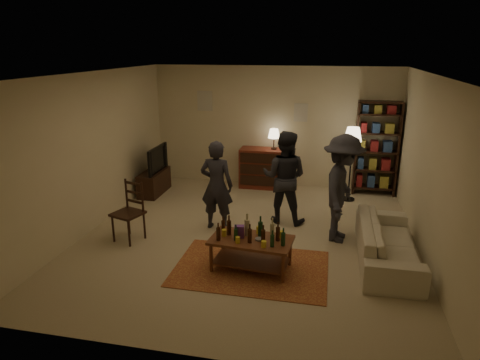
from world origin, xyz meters
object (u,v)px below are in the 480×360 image
(dresser, at_px, (263,167))
(sofa, at_px, (388,242))
(person_left, at_px, (217,185))
(floor_lamp, at_px, (353,139))
(coffee_table, at_px, (251,242))
(bookshelf, at_px, (376,148))
(person_right, at_px, (284,177))
(dining_chair, at_px, (130,209))
(person_by_sofa, at_px, (342,189))
(tv_stand, at_px, (154,176))

(dresser, relative_size, sofa, 0.65)
(dresser, xyz_separation_m, person_left, (-0.42, -2.44, 0.32))
(floor_lamp, xyz_separation_m, person_left, (-2.33, -1.97, -0.51))
(coffee_table, height_order, bookshelf, bookshelf)
(person_right, bearing_deg, dining_chair, 35.44)
(coffee_table, height_order, dresser, dresser)
(person_by_sofa, bearing_deg, bookshelf, -7.08)
(bookshelf, height_order, person_right, bookshelf)
(tv_stand, relative_size, bookshelf, 0.52)
(dining_chair, distance_m, dresser, 3.61)
(dining_chair, height_order, dresser, dresser)
(person_left, bearing_deg, dining_chair, 31.72)
(sofa, bearing_deg, bookshelf, -0.82)
(sofa, relative_size, person_left, 1.31)
(dresser, distance_m, person_right, 2.05)
(dresser, bearing_deg, floor_lamp, -13.74)
(sofa, distance_m, person_right, 2.16)
(bookshelf, bearing_deg, floor_lamp, -134.89)
(person_left, bearing_deg, person_right, -152.31)
(coffee_table, distance_m, person_left, 1.63)
(sofa, distance_m, person_by_sofa, 1.11)
(coffee_table, distance_m, bookshelf, 4.37)
(dining_chair, distance_m, floor_lamp, 4.58)
(tv_stand, xyz_separation_m, sofa, (4.64, -2.20, -0.08))
(tv_stand, height_order, bookshelf, bookshelf)
(bookshelf, distance_m, person_left, 3.81)
(coffee_table, xyz_separation_m, person_by_sofa, (1.26, 1.29, 0.47))
(person_left, bearing_deg, dresser, -98.13)
(coffee_table, bearing_deg, sofa, 18.57)
(dresser, distance_m, floor_lamp, 2.13)
(coffee_table, height_order, dining_chair, dining_chair)
(dining_chair, xyz_separation_m, person_right, (2.40, 1.29, 0.31))
(tv_stand, relative_size, person_right, 0.62)
(dresser, bearing_deg, person_by_sofa, -55.65)
(bookshelf, distance_m, sofa, 3.26)
(sofa, bearing_deg, tv_stand, 64.66)
(person_right, bearing_deg, sofa, 151.54)
(coffee_table, relative_size, person_left, 0.77)
(tv_stand, bearing_deg, person_right, -18.44)
(tv_stand, height_order, person_left, person_left)
(bookshelf, xyz_separation_m, person_left, (-2.86, -2.51, -0.24))
(bookshelf, distance_m, floor_lamp, 0.80)
(sofa, relative_size, person_right, 1.23)
(floor_lamp, bearing_deg, person_right, -130.30)
(floor_lamp, xyz_separation_m, person_right, (-1.21, -1.43, -0.45))
(coffee_table, distance_m, floor_lamp, 3.72)
(floor_lamp, distance_m, person_left, 3.09)
(dining_chair, bearing_deg, sofa, 19.56)
(person_right, bearing_deg, bookshelf, -124.43)
(floor_lamp, relative_size, person_by_sofa, 0.86)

